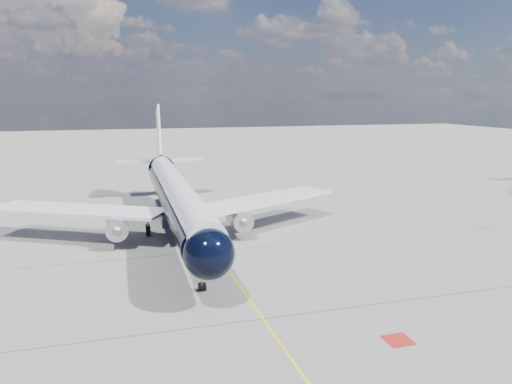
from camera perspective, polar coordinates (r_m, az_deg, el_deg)
ground at (r=65.91m, az=-8.26°, el=-1.62°), size 320.00×320.00×0.00m
taxiway_centerline at (r=61.09m, az=-7.58°, el=-2.59°), size 0.16×160.00×0.01m
red_marking at (r=31.83m, az=15.92°, el=-15.98°), size 1.60×1.60×0.01m
main_airliner at (r=52.42m, az=-9.16°, el=-0.36°), size 37.18×45.19×13.07m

